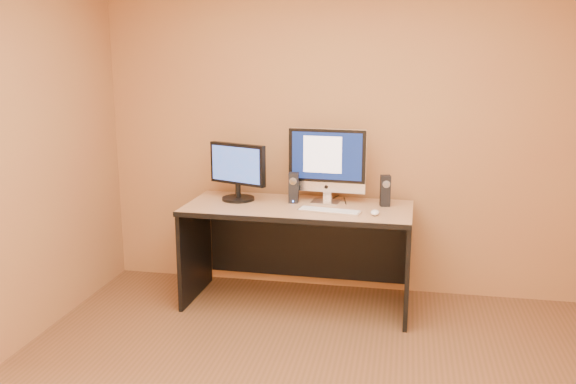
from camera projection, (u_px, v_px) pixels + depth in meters
walls at (306, 184)px, 2.98m from camera, size 4.00×4.00×2.60m
desk at (298, 256)px, 4.72m from camera, size 1.73×0.78×0.79m
imac at (326, 165)px, 4.69m from camera, size 0.63×0.27×0.59m
second_monitor at (238, 172)px, 4.78m from camera, size 0.57×0.43×0.45m
speaker_left at (294, 188)px, 4.72m from camera, size 0.08×0.08×0.24m
speaker_right at (385, 191)px, 4.62m from camera, size 0.09×0.09×0.24m
keyboard at (329, 211)px, 4.46m from camera, size 0.48×0.20×0.02m
mouse at (375, 212)px, 4.37m from camera, size 0.06×0.11×0.04m
cable_a at (345, 200)px, 4.80m from camera, size 0.05×0.23×0.01m
cable_b at (334, 198)px, 4.88m from camera, size 0.06×0.19×0.01m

